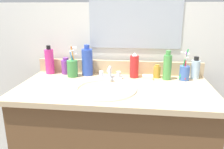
% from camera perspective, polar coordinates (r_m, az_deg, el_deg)
% --- Properties ---
extents(countertop, '(1.10, 0.55, 0.03)m').
position_cam_1_polar(countertop, '(1.27, 0.59, -3.68)').
color(countertop, '#D1B284').
rests_on(countertop, vanity_cabinet).
extents(backsplash, '(1.10, 0.02, 0.09)m').
position_cam_1_polar(backsplash, '(1.50, 1.72, 1.90)').
color(backsplash, '#D1B284').
rests_on(backsplash, countertop).
extents(back_wall, '(2.20, 0.04, 1.30)m').
position_cam_1_polar(back_wall, '(1.63, 1.85, -5.41)').
color(back_wall, silver).
rests_on(back_wall, ground_plane).
extents(mirror_panel, '(0.60, 0.01, 0.56)m').
position_cam_1_polar(mirror_panel, '(1.49, 6.03, 17.43)').
color(mirror_panel, '#B2BCC6').
extents(sink_basin, '(0.35, 0.35, 0.11)m').
position_cam_1_polar(sink_basin, '(1.23, -1.76, -5.16)').
color(sink_basin, white).
rests_on(sink_basin, countertop).
extents(faucet, '(0.16, 0.10, 0.08)m').
position_cam_1_polar(faucet, '(1.39, -0.58, -0.02)').
color(faucet, silver).
rests_on(faucet, countertop).
extents(bottle_cream_purple, '(0.06, 0.06, 0.11)m').
position_cam_1_polar(bottle_cream_purple, '(1.53, -11.67, 2.04)').
color(bottle_cream_purple, '#7A3899').
rests_on(bottle_cream_purple, countertop).
extents(bottle_gel_clear, '(0.05, 0.05, 0.14)m').
position_cam_1_polar(bottle_gel_clear, '(1.49, 20.55, 1.36)').
color(bottle_gel_clear, silver).
rests_on(bottle_gel_clear, countertop).
extents(bottle_soap_pink, '(0.06, 0.06, 0.19)m').
position_cam_1_polar(bottle_soap_pink, '(1.56, -15.71, 3.33)').
color(bottle_soap_pink, '#D8338C').
rests_on(bottle_soap_pink, countertop).
extents(bottle_spray_red, '(0.06, 0.06, 0.16)m').
position_cam_1_polar(bottle_spray_red, '(1.42, 5.72, 2.19)').
color(bottle_spray_red, red).
rests_on(bottle_spray_red, countertop).
extents(bottle_toner_green, '(0.05, 0.05, 0.18)m').
position_cam_1_polar(bottle_toner_green, '(1.41, 13.98, 1.97)').
color(bottle_toner_green, '#4C9E4C').
rests_on(bottle_toner_green, countertop).
extents(bottle_shampoo_blue, '(0.07, 0.07, 0.20)m').
position_cam_1_polar(bottle_shampoo_blue, '(1.47, -6.36, 3.28)').
color(bottle_shampoo_blue, '#2D4CB2').
rests_on(bottle_shampoo_blue, countertop).
extents(bottle_oil_amber, '(0.04, 0.04, 0.08)m').
position_cam_1_polar(bottle_oil_amber, '(1.44, 11.43, 0.74)').
color(bottle_oil_amber, gold).
rests_on(bottle_oil_amber, countertop).
extents(cup_blue_plastic, '(0.07, 0.08, 0.19)m').
position_cam_1_polar(cup_blue_plastic, '(1.43, 18.06, 0.67)').
color(cup_blue_plastic, '#3F66B7').
rests_on(cup_blue_plastic, countertop).
extents(cup_green, '(0.07, 0.08, 0.20)m').
position_cam_1_polar(cup_green, '(1.46, -10.09, 1.77)').
color(cup_green, '#3F8C47').
rests_on(cup_green, countertop).
extents(soap_bar, '(0.06, 0.04, 0.02)m').
position_cam_1_polar(soap_bar, '(1.41, 9.09, -0.67)').
color(soap_bar, white).
rests_on(soap_bar, countertop).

